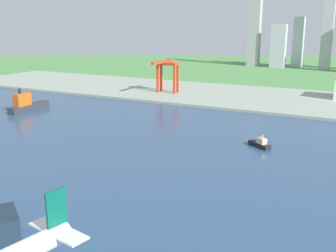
% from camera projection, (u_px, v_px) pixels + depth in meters
% --- Properties ---
extents(ground_plane, '(2400.00, 2400.00, 0.00)m').
position_uv_depth(ground_plane, '(237.00, 159.00, 223.59)').
color(ground_plane, '#53914D').
extents(water_bay, '(840.00, 360.00, 0.15)m').
position_uv_depth(water_bay, '(194.00, 198.00, 172.10)').
color(water_bay, '#2D4C70').
rests_on(water_bay, ground).
extents(industrial_pier, '(840.00, 140.00, 2.50)m').
position_uv_depth(industrial_pier, '(298.00, 101.00, 386.27)').
color(industrial_pier, '#97A592').
rests_on(industrial_pier, ground).
extents(tugboat_small, '(16.15, 13.30, 8.17)m').
position_uv_depth(tugboat_small, '(260.00, 144.00, 243.87)').
color(tugboat_small, black).
rests_on(tugboat_small, water_bay).
extents(container_barge, '(9.67, 42.73, 20.97)m').
position_uv_depth(container_barge, '(27.00, 104.00, 345.79)').
color(container_barge, '#2D3338').
rests_on(container_barge, water_bay).
extents(port_crane_red, '(22.56, 43.98, 35.04)m').
position_uv_depth(port_crane_red, '(167.00, 69.00, 421.64)').
color(port_crane_red, red).
rests_on(port_crane_red, industrial_pier).
extents(distant_skyline, '(218.00, 68.12, 148.95)m').
position_uv_depth(distant_skyline, '(314.00, 38.00, 671.96)').
color(distant_skyline, '#A8A6AF').
rests_on(distant_skyline, ground).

